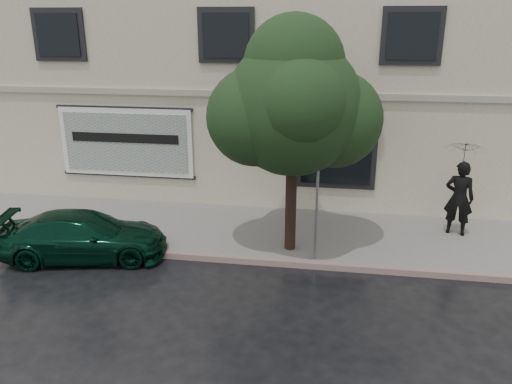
# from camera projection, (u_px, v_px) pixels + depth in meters

# --- Properties ---
(ground) EXTENTS (90.00, 90.00, 0.00)m
(ground) POSITION_uv_depth(u_px,v_px,m) (183.00, 290.00, 10.89)
(ground) COLOR black
(ground) RESTS_ON ground
(sidewalk) EXTENTS (20.00, 3.50, 0.15)m
(sidewalk) POSITION_uv_depth(u_px,v_px,m) (217.00, 229.00, 13.90)
(sidewalk) COLOR gray
(sidewalk) RESTS_ON ground
(curb) EXTENTS (20.00, 0.18, 0.16)m
(curb) POSITION_uv_depth(u_px,v_px,m) (200.00, 257.00, 12.26)
(curb) COLOR slate
(curb) RESTS_ON ground
(building) EXTENTS (20.00, 8.12, 7.00)m
(building) POSITION_uv_depth(u_px,v_px,m) (250.00, 81.00, 18.16)
(building) COLOR beige
(building) RESTS_ON ground
(billboard) EXTENTS (4.30, 0.16, 2.20)m
(billboard) POSITION_uv_depth(u_px,v_px,m) (126.00, 142.00, 15.29)
(billboard) COLOR white
(billboard) RESTS_ON ground
(car) EXTENTS (4.24, 2.51, 1.16)m
(car) POSITION_uv_depth(u_px,v_px,m) (84.00, 236.00, 12.24)
(car) COLOR black
(car) RESTS_ON ground
(pedestrian) EXTENTS (0.84, 0.67, 2.01)m
(pedestrian) POSITION_uv_depth(u_px,v_px,m) (459.00, 198.00, 13.13)
(pedestrian) COLOR black
(pedestrian) RESTS_ON sidewalk
(umbrella) EXTENTS (1.41, 1.41, 0.82)m
(umbrella) POSITION_uv_depth(u_px,v_px,m) (466.00, 146.00, 12.67)
(umbrella) COLOR black
(umbrella) RESTS_ON pedestrian
(street_tree) EXTENTS (3.17, 3.17, 5.13)m
(street_tree) POSITION_uv_depth(u_px,v_px,m) (293.00, 108.00, 11.44)
(street_tree) COLOR black
(street_tree) RESTS_ON sidewalk
(sign_pole) EXTENTS (0.36, 0.08, 2.96)m
(sign_pole) POSITION_uv_depth(u_px,v_px,m) (317.00, 190.00, 11.45)
(sign_pole) COLOR gray
(sign_pole) RESTS_ON sidewalk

